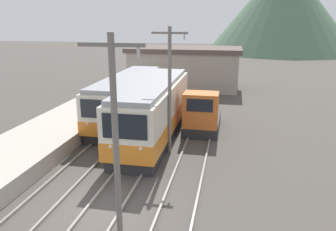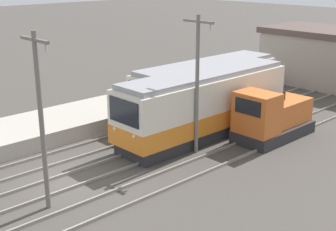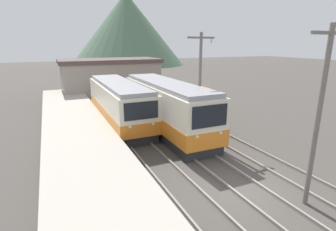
# 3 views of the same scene
# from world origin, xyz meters

# --- Properties ---
(ground_plane) EXTENTS (200.00, 200.00, 0.00)m
(ground_plane) POSITION_xyz_m (0.00, 0.00, 0.00)
(ground_plane) COLOR #47423D
(platform_left) EXTENTS (4.50, 54.00, 0.91)m
(platform_left) POSITION_xyz_m (-6.25, 0.00, 0.46)
(platform_left) COLOR #ADA599
(platform_left) RESTS_ON ground
(track_left) EXTENTS (1.54, 60.00, 0.14)m
(track_left) POSITION_xyz_m (-2.60, 0.00, 0.07)
(track_left) COLOR gray
(track_left) RESTS_ON ground
(track_center) EXTENTS (1.54, 60.00, 0.14)m
(track_center) POSITION_xyz_m (0.20, 0.00, 0.07)
(track_center) COLOR gray
(track_center) RESTS_ON ground
(track_right) EXTENTS (1.54, 60.00, 0.14)m
(track_right) POSITION_xyz_m (3.20, 0.00, 0.07)
(track_right) COLOR gray
(track_right) RESTS_ON ground
(commuter_train_left) EXTENTS (2.84, 11.57, 3.55)m
(commuter_train_left) POSITION_xyz_m (-2.60, 12.26, 1.65)
(commuter_train_left) COLOR #28282B
(commuter_train_left) RESTS_ON ground
(commuter_train_center) EXTENTS (2.84, 11.96, 3.83)m
(commuter_train_center) POSITION_xyz_m (0.20, 9.00, 1.77)
(commuter_train_center) COLOR #28282B
(commuter_train_center) RESTS_ON ground
(shunting_locomotive) EXTENTS (2.40, 5.22, 3.00)m
(shunting_locomotive) POSITION_xyz_m (3.20, 11.41, 1.21)
(shunting_locomotive) COLOR #28282B
(shunting_locomotive) RESTS_ON ground
(catenary_mast_near) EXTENTS (2.00, 0.20, 7.28)m
(catenary_mast_near) POSITION_xyz_m (1.71, -2.13, 3.96)
(catenary_mast_near) COLOR slate
(catenary_mast_near) RESTS_ON ground
(catenary_mast_mid) EXTENTS (2.00, 0.20, 7.28)m
(catenary_mast_mid) POSITION_xyz_m (1.71, 6.71, 3.96)
(catenary_mast_mid) COLOR slate
(catenary_mast_mid) RESTS_ON ground
(station_building) EXTENTS (12.60, 6.30, 4.63)m
(station_building) POSITION_xyz_m (-0.24, 26.00, 2.34)
(station_building) COLOR gray
(station_building) RESTS_ON ground
(mountain_backdrop) EXTENTS (35.05, 35.05, 21.46)m
(mountain_backdrop) POSITION_xyz_m (15.99, 74.22, 10.73)
(mountain_backdrop) COLOR #517056
(mountain_backdrop) RESTS_ON ground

